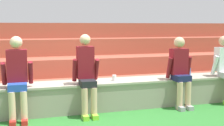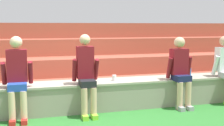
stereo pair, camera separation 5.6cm
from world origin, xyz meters
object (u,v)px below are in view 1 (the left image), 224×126
Objects in this scene: person_right_of_center at (180,70)px; plastic_cup_middle at (114,78)px; water_bottle_near_left at (189,72)px; person_left_of_center at (17,76)px; person_center at (87,73)px.

person_right_of_center is 12.32× the size of plastic_cup_middle.
water_bottle_near_left is 1.83× the size of plastic_cup_middle.
person_left_of_center reaches higher than plastic_cup_middle.
person_center is 1.87m from person_right_of_center.
plastic_cup_middle is (-1.27, 0.29, -0.15)m from person_right_of_center.
person_center is at bearing -1.33° from person_left_of_center.
person_right_of_center reaches higher than plastic_cup_middle.
person_center is at bearing 179.02° from person_right_of_center.
plastic_cup_middle is at bearing 23.21° from person_center.
person_right_of_center is at bearing -1.12° from person_left_of_center.
person_left_of_center reaches higher than water_bottle_near_left.
person_left_of_center is 12.69× the size of plastic_cup_middle.
person_right_of_center is at bearing -12.77° from plastic_cup_middle.
person_center is 2.27m from water_bottle_near_left.
water_bottle_near_left is at bearing -0.10° from plastic_cup_middle.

